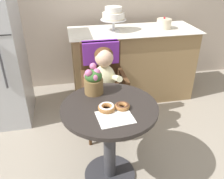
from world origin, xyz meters
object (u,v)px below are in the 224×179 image
at_px(wicker_chair, 102,75).
at_px(donut_mid, 107,107).
at_px(seated_child, 105,78).
at_px(flower_vase, 93,81).
at_px(cafe_table, 110,129).
at_px(round_layer_cake, 164,24).
at_px(donut_front, 122,106).
at_px(tiered_cake_stand, 113,15).

bearing_deg(wicker_chair, donut_mid, -95.05).
xyz_separation_m(seated_child, flower_vase, (-0.15, -0.32, 0.15)).
bearing_deg(flower_vase, donut_mid, -77.86).
xyz_separation_m(cafe_table, seated_child, (0.06, 0.54, 0.17)).
distance_m(donut_mid, round_layer_cake, 1.65).
bearing_deg(donut_front, cafe_table, 150.26).
distance_m(cafe_table, flower_vase, 0.40).
distance_m(seated_child, flower_vase, 0.39).
relative_size(wicker_chair, round_layer_cake, 5.48).
xyz_separation_m(wicker_chair, donut_mid, (-0.09, -0.74, 0.10)).
relative_size(wicker_chair, donut_mid, 7.48).
bearing_deg(flower_vase, donut_front, -57.10).
relative_size(seated_child, donut_front, 6.63).
distance_m(seated_child, tiered_cake_stand, 0.90).
relative_size(cafe_table, wicker_chair, 0.75).
height_order(donut_front, tiered_cake_stand, tiered_cake_stand).
distance_m(wicker_chair, round_layer_cake, 1.09).
bearing_deg(cafe_table, flower_vase, 111.64).
xyz_separation_m(seated_child, donut_front, (0.02, -0.59, 0.06)).
distance_m(tiered_cake_stand, round_layer_cake, 0.63).
bearing_deg(tiered_cake_stand, donut_front, -99.02).
distance_m(cafe_table, tiered_cake_stand, 1.45).
bearing_deg(tiered_cake_stand, donut_mid, -103.65).
bearing_deg(round_layer_cake, tiered_cake_stand, 178.18).
bearing_deg(donut_front, donut_mid, -180.00).
bearing_deg(donut_front, wicker_chair, 91.84).
bearing_deg(cafe_table, donut_mid, -120.38).
distance_m(cafe_table, round_layer_cake, 1.64).
bearing_deg(seated_child, wicker_chair, 90.00).
bearing_deg(tiered_cake_stand, wicker_chair, -111.43).
relative_size(seated_child, flower_vase, 2.99).
bearing_deg(donut_front, tiered_cake_stand, 80.98).
relative_size(donut_mid, round_layer_cake, 0.73).
height_order(donut_mid, round_layer_cake, round_layer_cake).
relative_size(seated_child, round_layer_cake, 4.17).
xyz_separation_m(cafe_table, tiered_cake_stand, (0.30, 1.30, 0.58)).
bearing_deg(wicker_chair, cafe_table, -93.20).
height_order(tiered_cake_stand, round_layer_cake, tiered_cake_stand).
bearing_deg(wicker_chair, flower_vase, -105.12).
distance_m(cafe_table, donut_front, 0.25).
bearing_deg(tiered_cake_stand, flower_vase, -109.48).
bearing_deg(wicker_chair, round_layer_cake, 36.26).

